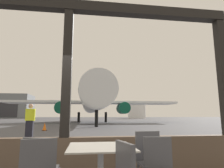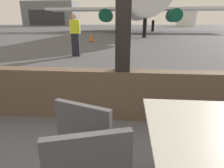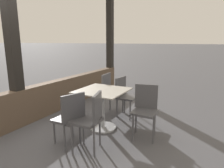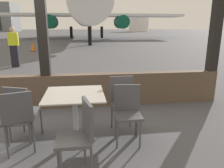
% 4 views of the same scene
% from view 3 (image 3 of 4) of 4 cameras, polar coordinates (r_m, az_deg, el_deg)
% --- Properties ---
extents(window_frame, '(7.82, 0.24, 3.85)m').
position_cam_3_polar(window_frame, '(4.18, -26.48, 6.23)').
color(window_frame, brown).
rests_on(window_frame, ground).
extents(dining_table, '(0.88, 0.88, 0.77)m').
position_cam_3_polar(dining_table, '(3.78, -2.77, -5.96)').
color(dining_table, '#ADA89E').
rests_on(dining_table, ground).
extents(cafe_chair_window_left, '(0.48, 0.48, 0.92)m').
position_cam_3_polar(cafe_chair_window_left, '(3.02, -6.07, -9.36)').
color(cafe_chair_window_left, '#4C4C51').
rests_on(cafe_chair_window_left, ground).
extents(cafe_chair_window_right, '(0.46, 0.46, 0.92)m').
position_cam_3_polar(cafe_chair_window_right, '(3.51, 9.64, -6.37)').
color(cafe_chair_window_right, '#4C4C51').
rests_on(cafe_chair_window_right, ground).
extents(cafe_chair_aisle_left, '(0.43, 0.43, 0.88)m').
position_cam_3_polar(cafe_chair_aisle_left, '(4.41, 3.59, -2.72)').
color(cafe_chair_aisle_left, '#4C4C51').
rests_on(cafe_chair_aisle_left, ground).
extents(cafe_chair_aisle_right, '(0.49, 0.49, 0.89)m').
position_cam_3_polar(cafe_chair_aisle_right, '(3.19, -11.91, -8.90)').
color(cafe_chair_aisle_right, '#4C4C51').
rests_on(cafe_chair_aisle_right, ground).
extents(cafe_chair_side_extra, '(0.41, 0.41, 0.93)m').
position_cam_3_polar(cafe_chair_side_extra, '(4.54, -0.56, -1.81)').
color(cafe_chair_side_extra, '#4C4C51').
rests_on(cafe_chair_side_extra, ground).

